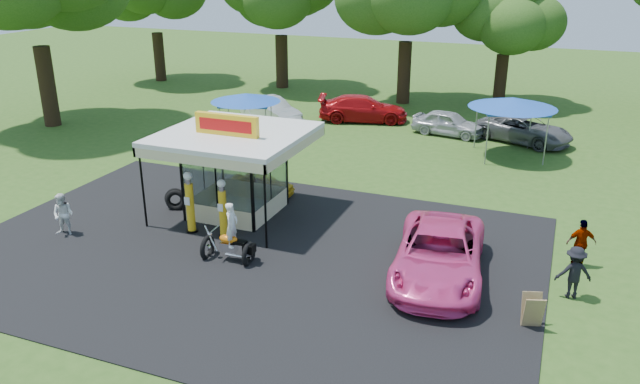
# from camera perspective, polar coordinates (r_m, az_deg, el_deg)

# --- Properties ---
(ground) EXTENTS (120.00, 120.00, 0.00)m
(ground) POSITION_cam_1_polar(r_m,az_deg,el_deg) (20.62, -9.32, -7.68)
(ground) COLOR #2F531A
(ground) RESTS_ON ground
(asphalt_apron) EXTENTS (20.00, 14.00, 0.04)m
(asphalt_apron) POSITION_cam_1_polar(r_m,az_deg,el_deg) (22.14, -6.69, -5.37)
(asphalt_apron) COLOR black
(asphalt_apron) RESTS_ON ground
(gas_station_kiosk) EXTENTS (5.40, 5.40, 4.18)m
(gas_station_kiosk) POSITION_cam_1_polar(r_m,az_deg,el_deg) (24.79, -7.71, 1.92)
(gas_station_kiosk) COLOR white
(gas_station_kiosk) RESTS_ON ground
(gas_pump_left) EXTENTS (0.45, 0.45, 2.41)m
(gas_pump_left) POSITION_cam_1_polar(r_m,az_deg,el_deg) (23.51, -11.80, -1.06)
(gas_pump_left) COLOR black
(gas_pump_left) RESTS_ON ground
(gas_pump_right) EXTENTS (0.42, 0.42, 2.26)m
(gas_pump_right) POSITION_cam_1_polar(r_m,az_deg,el_deg) (22.89, -8.88, -1.65)
(gas_pump_right) COLOR black
(gas_pump_right) RESTS_ON ground
(motorcycle) EXTENTS (1.88, 0.94, 2.21)m
(motorcycle) POSITION_cam_1_polar(r_m,az_deg,el_deg) (21.19, -8.17, -4.18)
(motorcycle) COLOR black
(motorcycle) RESTS_ON ground
(spare_tires) EXTENTS (1.09, 0.86, 0.87)m
(spare_tires) POSITION_cam_1_polar(r_m,az_deg,el_deg) (26.08, -13.09, -0.66)
(spare_tires) COLOR black
(spare_tires) RESTS_ON ground
(a_frame_sign) EXTENTS (0.60, 0.64, 0.98)m
(a_frame_sign) POSITION_cam_1_polar(r_m,az_deg,el_deg) (18.58, 18.86, -10.26)
(a_frame_sign) COLOR #593819
(a_frame_sign) RESTS_ON ground
(kiosk_car) EXTENTS (2.82, 1.13, 0.96)m
(kiosk_car) POSITION_cam_1_polar(r_m,az_deg,el_deg) (27.05, -5.32, 0.73)
(kiosk_car) COLOR yellow
(kiosk_car) RESTS_ON ground
(pink_sedan) EXTENTS (3.43, 6.21, 1.65)m
(pink_sedan) POSITION_cam_1_polar(r_m,az_deg,el_deg) (20.32, 10.82, -5.61)
(pink_sedan) COLOR #E83F8C
(pink_sedan) RESTS_ON ground
(spectator_west) EXTENTS (0.90, 0.76, 1.62)m
(spectator_west) POSITION_cam_1_polar(r_m,az_deg,el_deg) (24.81, -22.42, -1.93)
(spectator_west) COLOR white
(spectator_west) RESTS_ON ground
(spectator_east_a) EXTENTS (1.21, 0.92, 1.66)m
(spectator_east_a) POSITION_cam_1_polar(r_m,az_deg,el_deg) (20.35, 22.21, -6.82)
(spectator_east_a) COLOR black
(spectator_east_a) RESTS_ON ground
(spectator_east_b) EXTENTS (1.05, 0.69, 1.65)m
(spectator_east_b) POSITION_cam_1_polar(r_m,az_deg,el_deg) (22.45, 22.78, -4.31)
(spectator_east_b) COLOR gray
(spectator_east_b) RESTS_ON ground
(bg_car_a) EXTENTS (4.90, 3.76, 1.55)m
(bg_car_a) POSITION_cam_1_polar(r_m,az_deg,el_deg) (38.88, -4.52, 7.46)
(bg_car_a) COLOR silver
(bg_car_a) RESTS_ON ground
(bg_car_b) EXTENTS (5.89, 3.63, 1.59)m
(bg_car_b) POSITION_cam_1_polar(r_m,az_deg,el_deg) (39.19, 3.96, 7.62)
(bg_car_b) COLOR #B50D11
(bg_car_b) RESTS_ON ground
(bg_car_c) EXTENTS (4.37, 2.37, 1.41)m
(bg_car_c) POSITION_cam_1_polar(r_m,az_deg,el_deg) (36.75, 11.67, 6.19)
(bg_car_c) COLOR #ADADB1
(bg_car_c) RESTS_ON ground
(bg_car_d) EXTENTS (5.73, 4.30, 1.45)m
(bg_car_d) POSITION_cam_1_polar(r_m,az_deg,el_deg) (36.34, 18.19, 5.44)
(bg_car_d) COLOR #5B5B5E
(bg_car_d) RESTS_ON ground
(tent_west) EXTENTS (3.83, 3.83, 2.68)m
(tent_west) POSITION_cam_1_polar(r_m,az_deg,el_deg) (34.70, -6.82, 8.54)
(tent_west) COLOR gray
(tent_west) RESTS_ON ground
(tent_east) EXTENTS (4.40, 4.40, 3.07)m
(tent_east) POSITION_cam_1_polar(r_m,az_deg,el_deg) (33.06, 17.20, 7.77)
(tent_east) COLOR gray
(tent_east) RESTS_ON ground
(oak_far_d) EXTENTS (7.84, 7.84, 9.34)m
(oak_far_d) POSITION_cam_1_polar(r_m,az_deg,el_deg) (45.10, 16.74, 15.20)
(oak_far_d) COLOR black
(oak_far_d) RESTS_ON ground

